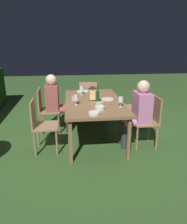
% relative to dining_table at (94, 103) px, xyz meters
% --- Properties ---
extents(ground_plane, '(16.00, 16.00, 0.00)m').
position_rel_dining_table_xyz_m(ground_plane, '(0.00, 0.00, -0.68)').
color(ground_plane, '#385B28').
extents(dining_table, '(1.85, 1.02, 0.73)m').
position_rel_dining_table_xyz_m(dining_table, '(0.00, 0.00, 0.00)').
color(dining_table, olive).
rests_on(dining_table, ground).
extents(chair_side_left_a, '(0.42, 0.40, 0.87)m').
position_rel_dining_table_xyz_m(chair_side_left_a, '(-0.42, -0.90, -0.19)').
color(chair_side_left_a, '#9E7A51').
rests_on(chair_side_left_a, ground).
extents(person_in_pink, '(0.38, 0.47, 1.15)m').
position_rel_dining_table_xyz_m(person_in_pink, '(-0.42, -0.70, -0.04)').
color(person_in_pink, '#C675A3').
rests_on(person_in_pink, ground).
extents(chair_head_far, '(0.40, 0.42, 0.87)m').
position_rel_dining_table_xyz_m(chair_head_far, '(1.17, 0.00, -0.19)').
color(chair_head_far, '#9E7A51').
rests_on(chair_head_far, ground).
extents(chair_side_right_b, '(0.42, 0.40, 0.87)m').
position_rel_dining_table_xyz_m(chair_side_right_b, '(0.42, 0.90, -0.19)').
color(chair_side_right_b, '#9E7A51').
rests_on(chair_side_right_b, ground).
extents(person_in_rust, '(0.38, 0.47, 1.15)m').
position_rel_dining_table_xyz_m(person_in_rust, '(0.42, 0.70, -0.04)').
color(person_in_rust, '#9E4C47').
rests_on(person_in_rust, ground).
extents(chair_side_left_b, '(0.42, 0.40, 0.87)m').
position_rel_dining_table_xyz_m(chair_side_left_b, '(0.42, -0.90, -0.19)').
color(chair_side_left_b, '#9E7A51').
rests_on(chair_side_left_b, ground).
extents(chair_side_right_a, '(0.42, 0.40, 0.87)m').
position_rel_dining_table_xyz_m(chair_side_right_a, '(-0.42, 0.90, -0.19)').
color(chair_side_right_a, '#9E7A51').
rests_on(chair_side_right_a, ground).
extents(lantern_centerpiece, '(0.15, 0.15, 0.27)m').
position_rel_dining_table_xyz_m(lantern_centerpiece, '(0.04, 0.01, 0.20)').
color(lantern_centerpiece, black).
rests_on(lantern_centerpiece, dining_table).
extents(green_bottle_on_table, '(0.07, 0.07, 0.29)m').
position_rel_dining_table_xyz_m(green_bottle_on_table, '(-0.13, -0.05, 0.16)').
color(green_bottle_on_table, '#144723').
rests_on(green_bottle_on_table, dining_table).
extents(wine_glass_a, '(0.08, 0.08, 0.17)m').
position_rel_dining_table_xyz_m(wine_glass_a, '(0.50, 0.19, 0.17)').
color(wine_glass_a, silver).
rests_on(wine_glass_a, dining_table).
extents(wine_glass_b, '(0.08, 0.08, 0.17)m').
position_rel_dining_table_xyz_m(wine_glass_b, '(-0.23, 0.32, 0.17)').
color(wine_glass_b, silver).
rests_on(wine_glass_b, dining_table).
extents(wine_glass_c, '(0.08, 0.08, 0.17)m').
position_rel_dining_table_xyz_m(wine_glass_c, '(-0.44, -0.39, 0.17)').
color(wine_glass_c, silver).
rests_on(wine_glass_c, dining_table).
extents(plate_a, '(0.24, 0.24, 0.01)m').
position_rel_dining_table_xyz_m(plate_a, '(0.74, 0.15, 0.06)').
color(plate_a, white).
rests_on(plate_a, dining_table).
extents(plate_b, '(0.23, 0.23, 0.01)m').
position_rel_dining_table_xyz_m(plate_b, '(0.05, -0.26, 0.06)').
color(plate_b, silver).
rests_on(plate_b, dining_table).
extents(bowl_olives, '(0.16, 0.16, 0.04)m').
position_rel_dining_table_xyz_m(bowl_olives, '(-0.78, 0.08, 0.07)').
color(bowl_olives, silver).
rests_on(bowl_olives, dining_table).
extents(bowl_bread, '(0.15, 0.15, 0.06)m').
position_rel_dining_table_xyz_m(bowl_bread, '(-0.54, -0.04, 0.08)').
color(bowl_bread, silver).
rests_on(bowl_bread, dining_table).
extents(bowl_salad, '(0.14, 0.14, 0.05)m').
position_rel_dining_table_xyz_m(bowl_salad, '(-0.30, -0.07, 0.08)').
color(bowl_salad, '#BCAD8E').
rests_on(bowl_salad, dining_table).
extents(bowl_dip, '(0.12, 0.12, 0.06)m').
position_rel_dining_table_xyz_m(bowl_dip, '(0.09, 0.34, 0.08)').
color(bowl_dip, '#BCAD8E').
rests_on(bowl_dip, dining_table).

